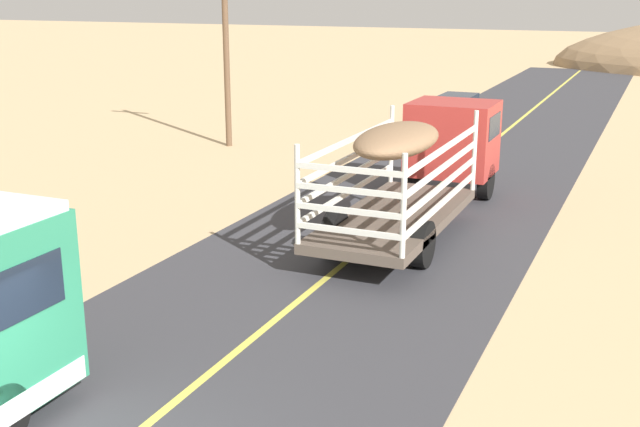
# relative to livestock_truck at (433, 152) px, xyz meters

# --- Properties ---
(livestock_truck) EXTENTS (2.53, 9.70, 3.02)m
(livestock_truck) POSITION_rel_livestock_truck_xyz_m (0.00, 0.00, 0.00)
(livestock_truck) COLOR #B2332D
(livestock_truck) RESTS_ON road_surface
(car_far) EXTENTS (1.80, 4.40, 1.46)m
(car_far) POSITION_rel_livestock_truck_xyz_m (-3.01, 14.76, -1.10)
(car_far) COLOR #8C7259
(car_far) RESTS_ON road_surface
(power_pole_mid) EXTENTS (2.20, 0.24, 8.48)m
(power_pole_mid) POSITION_rel_livestock_truck_xyz_m (-10.37, 6.54, 2.75)
(power_pole_mid) COLOR brown
(power_pole_mid) RESTS_ON ground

